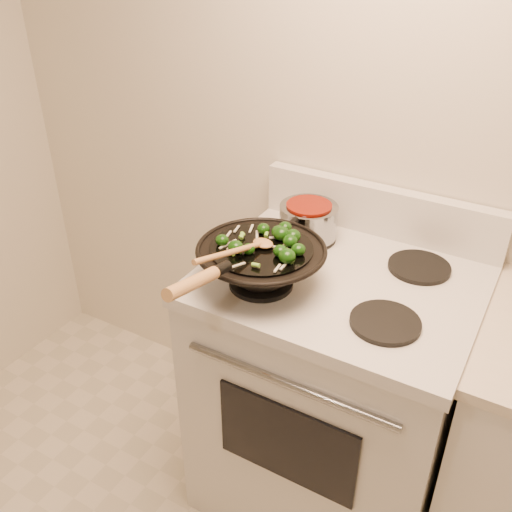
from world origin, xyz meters
The scene contains 5 objects.
stove centered at (-0.22, 1.17, 0.47)m, with size 0.78×0.67×1.08m.
wok centered at (-0.40, 1.02, 0.99)m, with size 0.36×0.59×0.22m.
stirfry centered at (-0.37, 1.04, 1.06)m, with size 0.24×0.26×0.04m.
wooden_spoon centered at (-0.41, 0.96, 1.07)m, with size 0.09×0.28×0.07m.
saucepan centered at (-0.40, 1.32, 0.99)m, with size 0.18×0.29×0.11m.
Camera 1 is at (0.25, -0.13, 1.82)m, focal length 40.00 mm.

